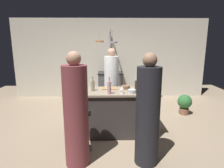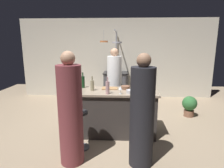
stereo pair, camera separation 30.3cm
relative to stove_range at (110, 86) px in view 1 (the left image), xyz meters
The scene contains 20 objects.
ground_plane 2.49m from the stove_range, 90.00° to the right, with size 9.00×9.00×0.00m, color gray.
back_wall 0.94m from the stove_range, 90.00° to the left, with size 6.40×0.16×2.60m, color beige.
kitchen_island 2.45m from the stove_range, 90.00° to the right, with size 1.80×0.72×0.90m.
stove_range is the anchor object (origin of this frame).
chef 1.44m from the stove_range, 89.62° to the right, with size 0.36×0.36×1.70m.
bar_stool_right 3.13m from the stove_range, 79.21° to the right, with size 0.28×0.28×0.68m.
guest_right 3.51m from the stove_range, 81.72° to the right, with size 0.36×0.36×1.69m.
bar_stool_left 3.11m from the stove_range, 99.25° to the right, with size 0.28×0.28×0.68m.
guest_left 3.52m from the stove_range, 99.12° to the right, with size 0.36×0.36×1.72m.
overhead_pot_rack 1.21m from the stove_range, 96.50° to the right, with size 0.59×1.29×2.17m.
potted_plant 2.38m from the stove_range, 37.01° to the right, with size 0.36×0.36×0.52m.
cutting_board 2.34m from the stove_range, 91.17° to the right, with size 0.32×0.22×0.02m, color #997047.
pepper_mill 2.62m from the stove_range, 79.64° to the right, with size 0.05×0.05×0.21m, color #382319.
wine_bottle_rose 2.77m from the stove_range, 91.26° to the right, with size 0.07×0.07×0.32m.
wine_bottle_white 2.56m from the stove_range, 98.74° to the right, with size 0.07×0.07×0.29m.
wine_bottle_red 2.39m from the stove_range, 105.31° to the right, with size 0.07×0.07×0.32m.
wine_glass_near_left_guest 2.72m from the stove_range, 76.19° to the right, with size 0.07×0.07×0.15m.
wine_glass_by_chef 2.75m from the stove_range, 86.24° to the right, with size 0.07×0.07×0.15m.
mixing_bowl_wooden 2.39m from the stove_range, 83.19° to the right, with size 0.18×0.18×0.07m, color brown.
mixing_bowl_steel 2.72m from the stove_range, 82.20° to the right, with size 0.16×0.16×0.07m, color #B7B7BC.
Camera 1 is at (-0.09, -3.68, 1.83)m, focal length 30.85 mm.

